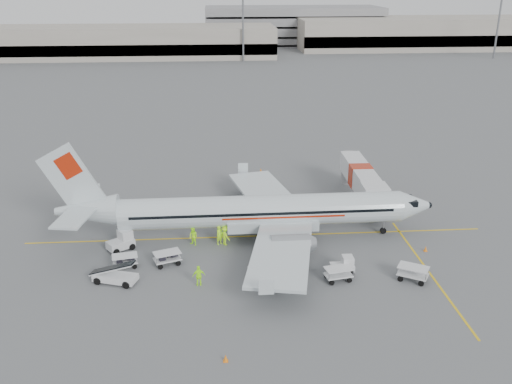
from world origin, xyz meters
TOP-DOWN VIEW (x-y plane):
  - ground at (0.00, 0.00)m, footprint 360.00×360.00m
  - stripe_lead at (0.00, 0.00)m, footprint 44.00×0.20m
  - stripe_cross at (14.00, -8.00)m, footprint 0.20×20.00m
  - terminal_west at (-40.00, 130.00)m, footprint 110.00×22.00m
  - terminal_east at (70.00, 145.00)m, footprint 90.00×26.00m
  - parking_garage at (25.00, 160.00)m, footprint 62.00×24.00m
  - treeline at (0.00, 175.00)m, footprint 300.00×3.00m
  - mast_center at (5.00, 118.00)m, footprint 3.20×1.20m
  - mast_east at (80.00, 118.00)m, footprint 3.20×1.20m
  - aircraft at (0.38, -0.45)m, footprint 35.41×27.88m
  - jet_bridge at (12.03, 8.42)m, footprint 3.15×15.52m
  - belt_loader at (-12.31, -7.95)m, footprint 5.03×3.16m
  - tug_fore at (6.57, -7.78)m, footprint 1.98×1.15m
  - tug_mid at (-0.24, -8.51)m, footprint 2.44×1.40m
  - tug_aft at (-12.75, -2.00)m, footprint 2.70×2.47m
  - cart_loaded_a at (-8.27, -5.17)m, footprint 2.62×2.05m
  - cart_loaded_b at (-11.88, -5.34)m, footprint 2.35×1.65m
  - cart_empty_a at (5.97, -9.02)m, footprint 2.44×1.72m
  - cart_empty_b at (12.11, -9.45)m, footprint 2.82×2.48m
  - cone_nose at (15.08, -4.35)m, footprint 0.32×0.32m
  - cone_port at (1.87, 18.73)m, footprint 0.37×0.37m
  - cone_stbd at (-3.56, -18.87)m, footprint 0.33×0.33m
  - crew_a at (-3.68, -1.50)m, footprint 0.82×0.79m
  - crew_b at (-6.11, -1.50)m, footprint 1.09×1.06m
  - crew_c at (-3.14, -1.65)m, footprint 1.25×1.39m
  - crew_d at (-5.46, -8.97)m, footprint 1.08×0.56m

SIDE VIEW (x-z plane):
  - ground at x=0.00m, z-range 0.00..0.00m
  - stripe_lead at x=0.00m, z-range 0.00..0.01m
  - stripe_cross at x=14.00m, z-range 0.00..0.01m
  - cone_nose at x=15.08m, z-range 0.00..0.53m
  - cone_stbd at x=-3.56m, z-range 0.00..0.54m
  - cone_port at x=1.87m, z-range 0.00..0.60m
  - cart_loaded_b at x=-11.88m, z-range 0.00..1.12m
  - cart_empty_a at x=5.97m, z-range 0.00..1.16m
  - cart_loaded_a at x=-8.27m, z-range 0.00..1.20m
  - cart_empty_b at x=12.11m, z-range 0.00..1.26m
  - tug_fore at x=6.57m, z-range 0.00..1.53m
  - crew_b at x=-6.11m, z-range 0.00..1.76m
  - crew_d at x=-5.46m, z-range 0.00..1.77m
  - tug_aft at x=-12.75m, z-range 0.00..1.82m
  - crew_c at x=-3.14m, z-range 0.00..1.87m
  - tug_mid at x=-0.24m, z-range 0.00..1.88m
  - crew_a at x=-3.68m, z-range 0.00..1.89m
  - belt_loader at x=-12.31m, z-range 0.00..2.55m
  - jet_bridge at x=12.03m, z-range 0.00..4.06m
  - treeline at x=0.00m, z-range 0.00..6.00m
  - terminal_west at x=-40.00m, z-range 0.00..9.00m
  - aircraft at x=0.38m, z-range 0.00..9.70m
  - terminal_east at x=70.00m, z-range 0.00..10.00m
  - parking_garage at x=25.00m, z-range 0.00..14.00m
  - mast_center at x=5.00m, z-range 0.00..22.00m
  - mast_east at x=80.00m, z-range 0.00..22.00m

